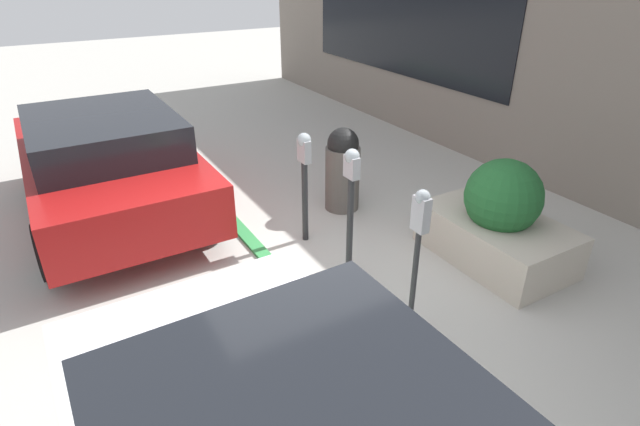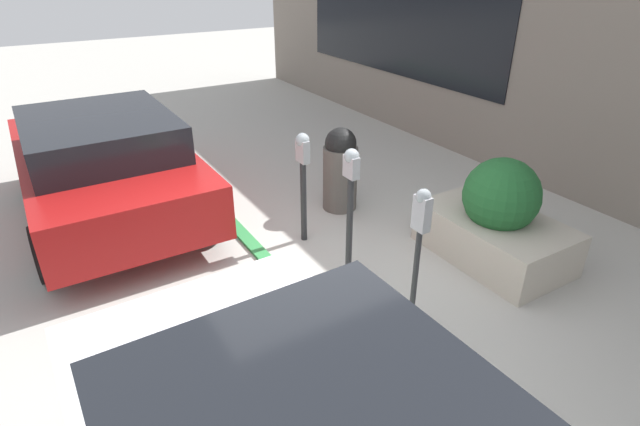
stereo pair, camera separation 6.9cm
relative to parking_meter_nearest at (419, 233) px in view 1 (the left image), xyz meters
The scene contains 9 objects.
ground_plane 1.54m from the parking_meter_nearest, 31.04° to the left, with size 40.00×40.00×0.00m, color #ADAAA3.
curb_strip 1.55m from the parking_meter_nearest, 34.43° to the left, with size 19.00×0.16×0.04m.
building_facade 4.16m from the parking_meter_nearest, 76.18° to the right, with size 19.00×0.17×4.26m.
parking_meter_nearest is the anchor object (origin of this frame).
parking_meter_second 1.00m from the parking_meter_nearest, ahead, with size 0.18×0.15×1.50m.
parking_meter_middle 1.98m from the parking_meter_nearest, ahead, with size 0.19×0.16×1.38m.
planter_box 1.81m from the parking_meter_nearest, 73.23° to the right, with size 1.64×1.03×1.21m.
parked_car_middle 4.34m from the parking_meter_nearest, 26.34° to the left, with size 4.06×2.00×1.41m.
trash_bin 2.67m from the parking_meter_nearest, 18.39° to the right, with size 0.47×0.47×1.15m.
Camera 1 is at (-3.72, 2.00, 3.14)m, focal length 28.00 mm.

